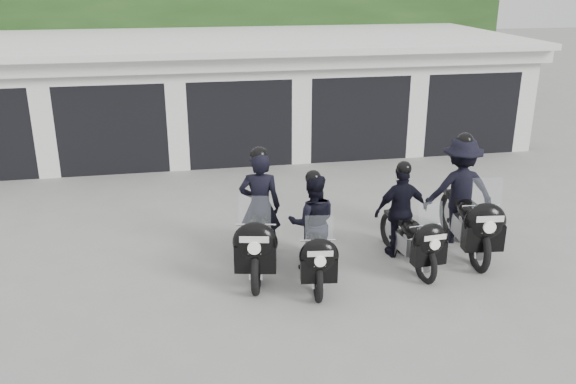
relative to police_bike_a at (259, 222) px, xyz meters
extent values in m
plane|color=gray|center=(0.34, 0.16, -0.82)|extent=(80.00, 80.00, 0.00)
cube|color=silver|center=(0.34, 8.66, 0.58)|extent=(16.00, 6.00, 2.80)
cube|color=silver|center=(0.34, 8.46, 2.06)|extent=(16.40, 6.80, 0.16)
cube|color=silver|center=(0.34, 5.41, 1.83)|extent=(16.40, 0.12, 0.40)
cube|color=black|center=(0.34, 5.64, -0.70)|extent=(16.00, 0.06, 0.24)
cube|color=silver|center=(-4.31, 5.81, 0.58)|extent=(0.50, 0.50, 2.80)
cube|color=black|center=(-2.76, 6.86, 0.28)|extent=(2.60, 2.60, 2.20)
cube|color=silver|center=(-2.76, 5.81, 1.68)|extent=(2.60, 0.50, 0.60)
cube|color=silver|center=(-1.21, 5.81, 0.58)|extent=(0.50, 0.50, 2.80)
cube|color=black|center=(0.34, 6.86, 0.28)|extent=(2.60, 2.60, 2.20)
cube|color=silver|center=(0.34, 5.81, 1.68)|extent=(2.60, 0.50, 0.60)
cube|color=silver|center=(1.89, 5.81, 0.58)|extent=(0.50, 0.50, 2.80)
cube|color=black|center=(3.44, 6.86, 0.28)|extent=(2.60, 2.60, 2.20)
cube|color=silver|center=(3.44, 5.81, 1.68)|extent=(2.60, 0.50, 0.60)
cube|color=silver|center=(4.99, 5.81, 0.58)|extent=(0.50, 0.50, 2.80)
cube|color=black|center=(6.54, 6.86, 0.28)|extent=(2.60, 2.60, 2.20)
cube|color=silver|center=(6.54, 5.81, 1.68)|extent=(2.60, 0.50, 0.60)
cube|color=silver|center=(8.09, 5.81, 0.58)|extent=(0.50, 0.50, 2.80)
cube|color=#1A3613|center=(0.34, 12.66, 1.33)|extent=(20.00, 2.00, 4.30)
cylinder|color=black|center=(-6.16, 14.16, 0.83)|extent=(0.24, 0.24, 3.30)
cylinder|color=black|center=(3.34, 14.16, 0.83)|extent=(0.24, 0.24, 3.30)
cylinder|color=black|center=(7.84, 14.16, 0.83)|extent=(0.24, 0.24, 3.30)
torus|color=black|center=(-0.16, -0.78, -0.48)|extent=(0.28, 0.81, 0.80)
torus|color=black|center=(0.16, 0.77, -0.48)|extent=(0.28, 0.81, 0.80)
cube|color=#A8A8AD|center=(0.00, 0.02, -0.41)|extent=(0.40, 0.65, 0.35)
cube|color=black|center=(0.00, 0.00, -0.58)|extent=(0.38, 1.42, 0.07)
ellipsoid|color=black|center=(-0.03, -0.16, -0.03)|extent=(0.48, 0.69, 0.32)
cube|color=black|center=(0.06, 0.30, -0.01)|extent=(0.40, 0.65, 0.11)
ellipsoid|color=black|center=(-0.18, -0.86, 0.03)|extent=(0.75, 0.50, 0.66)
cube|color=black|center=(-0.18, -0.86, -0.22)|extent=(0.67, 0.37, 0.44)
cube|color=#B2BFC6|center=(-0.17, -0.83, 0.47)|extent=(0.50, 0.22, 0.56)
cylinder|color=silver|center=(-0.13, -0.65, 0.23)|extent=(0.61, 0.16, 0.03)
cube|color=silver|center=(-0.22, -1.05, 0.17)|extent=(0.43, 0.11, 0.10)
cube|color=silver|center=(-0.21, -1.01, -0.03)|extent=(0.20, 0.06, 0.11)
imported|color=black|center=(0.07, 0.32, 0.14)|extent=(0.78, 0.60, 1.93)
sphere|color=black|center=(0.07, 0.32, 1.04)|extent=(0.30, 0.30, 0.30)
torus|color=black|center=(0.73, -1.19, -0.53)|extent=(0.19, 0.70, 0.69)
torus|color=black|center=(0.91, 0.17, -0.53)|extent=(0.19, 0.70, 0.69)
cube|color=#A8A8AD|center=(0.82, -0.49, -0.46)|extent=(0.31, 0.55, 0.30)
cube|color=black|center=(0.82, -0.51, -0.62)|extent=(0.23, 1.23, 0.06)
ellipsoid|color=black|center=(0.80, -0.65, -0.14)|extent=(0.38, 0.58, 0.27)
cube|color=black|center=(0.85, -0.25, -0.12)|extent=(0.31, 0.55, 0.09)
ellipsoid|color=black|center=(0.72, -1.26, -0.08)|extent=(0.63, 0.39, 0.57)
cube|color=black|center=(0.72, -1.26, -0.30)|extent=(0.57, 0.28, 0.38)
cube|color=#B2BFC6|center=(0.72, -1.23, 0.29)|extent=(0.43, 0.16, 0.48)
cylinder|color=silver|center=(0.75, -1.07, 0.09)|extent=(0.53, 0.10, 0.03)
cube|color=silver|center=(0.70, -1.42, 0.03)|extent=(0.38, 0.06, 0.09)
cube|color=silver|center=(0.70, -1.39, -0.14)|extent=(0.17, 0.04, 0.09)
imported|color=black|center=(0.86, -0.23, 0.01)|extent=(0.88, 0.73, 1.66)
sphere|color=black|center=(0.86, -0.23, 0.79)|extent=(0.26, 0.26, 0.26)
torus|color=black|center=(2.56, -0.95, -0.53)|extent=(0.17, 0.69, 0.69)
torus|color=black|center=(2.44, 0.40, -0.53)|extent=(0.17, 0.69, 0.69)
cube|color=#A8A8AD|center=(2.50, -0.25, -0.47)|extent=(0.29, 0.54, 0.30)
cube|color=black|center=(2.50, -0.27, -0.62)|extent=(0.19, 1.23, 0.06)
ellipsoid|color=black|center=(2.51, -0.41, -0.15)|extent=(0.35, 0.57, 0.27)
cube|color=black|center=(2.48, -0.01, -0.13)|extent=(0.29, 0.54, 0.09)
ellipsoid|color=black|center=(2.57, -1.02, -0.09)|extent=(0.62, 0.36, 0.56)
cube|color=black|center=(2.57, -1.02, -0.31)|extent=(0.56, 0.26, 0.38)
cube|color=#B2BFC6|center=(2.56, -1.00, 0.29)|extent=(0.42, 0.15, 0.48)
cylinder|color=silver|center=(2.55, -0.84, 0.08)|extent=(0.53, 0.07, 0.03)
cube|color=silver|center=(2.58, -1.18, 0.02)|extent=(0.38, 0.05, 0.08)
cube|color=silver|center=(2.58, -1.15, -0.15)|extent=(0.17, 0.03, 0.09)
imported|color=black|center=(2.47, 0.01, 0.00)|extent=(1.01, 0.64, 1.65)
sphere|color=black|center=(2.47, 0.01, 0.78)|extent=(0.25, 0.25, 0.25)
torus|color=black|center=(3.60, -0.73, -0.48)|extent=(0.21, 0.83, 0.82)
torus|color=black|center=(3.78, 0.87, -0.48)|extent=(0.21, 0.83, 0.82)
cube|color=#A8A8AD|center=(3.70, 0.10, -0.40)|extent=(0.36, 0.64, 0.36)
cube|color=black|center=(3.69, 0.07, -0.58)|extent=(0.25, 1.46, 0.07)
ellipsoid|color=black|center=(3.68, -0.09, -0.02)|extent=(0.43, 0.68, 0.32)
cube|color=black|center=(3.73, 0.38, 0.00)|extent=(0.36, 0.64, 0.11)
ellipsoid|color=black|center=(3.59, -0.82, 0.05)|extent=(0.74, 0.45, 0.67)
cube|color=black|center=(3.59, -0.82, -0.21)|extent=(0.67, 0.32, 0.45)
cube|color=#B2BFC6|center=(3.60, -0.78, 0.50)|extent=(0.50, 0.18, 0.57)
cylinder|color=silver|center=(3.62, -0.60, 0.25)|extent=(0.63, 0.10, 0.03)
cube|color=silver|center=(3.57, -1.01, 0.18)|extent=(0.45, 0.07, 0.10)
cube|color=silver|center=(3.58, -0.97, -0.02)|extent=(0.20, 0.04, 0.11)
imported|color=black|center=(3.73, 0.41, 0.16)|extent=(1.34, 0.79, 1.97)
sphere|color=black|center=(3.73, 0.41, 1.08)|extent=(0.30, 0.30, 0.30)
camera|label=1|loc=(-1.24, -9.19, 3.91)|focal=38.00mm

